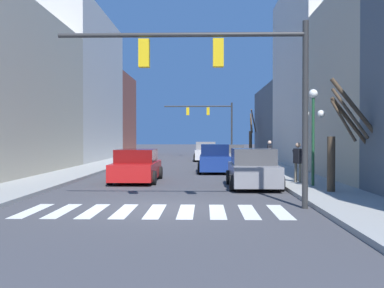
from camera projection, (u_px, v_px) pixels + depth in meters
name	position (u px, v px, depth m)	size (l,w,h in m)	color
ground_plane	(158.00, 208.00, 13.64)	(240.00, 240.00, 0.00)	#424247
sidewalk_right	(358.00, 206.00, 13.48)	(2.71, 90.00, 0.15)	#9E9E99
building_row_left	(45.00, 91.00, 33.40)	(6.00, 50.53, 13.18)	gray
building_row_right	(340.00, 92.00, 29.72)	(6.00, 45.87, 13.24)	#515B66
crosswalk_stripes	(155.00, 211.00, 12.99)	(7.65, 2.60, 0.01)	white
traffic_signal_near	(228.00, 71.00, 13.49)	(7.55, 0.28, 5.63)	#2D2D2D
traffic_signal_far	(211.00, 117.00, 49.29)	(7.52, 0.28, 5.94)	#2D2D2D
street_lamp_right_corner	(313.00, 117.00, 18.45)	(0.95, 0.36, 3.97)	#1E4C2D
car_parked_left_mid	(137.00, 166.00, 21.62)	(2.20, 4.71, 1.56)	red
car_parked_left_far	(231.00, 155.00, 34.41)	(2.13, 4.26, 1.58)	gray
car_parked_right_near	(206.00, 152.00, 40.30)	(2.11, 4.17, 1.73)	silver
car_parked_right_far	(215.00, 159.00, 27.18)	(2.03, 4.20, 1.71)	navy
car_at_intersection	(253.00, 169.00, 19.09)	(2.15, 4.26, 1.66)	gray
pedestrian_waiting_at_curb	(270.00, 152.00, 27.91)	(0.25, 0.77, 1.79)	#282D47
pedestrian_on_right_sidewalk	(298.00, 159.00, 19.80)	(0.41, 0.72, 1.77)	#7A705B
street_tree_left_far	(251.00, 136.00, 47.94)	(1.03, 3.22, 4.99)	brown
street_tree_left_mid	(341.00, 140.00, 16.36)	(1.77, 1.52, 4.20)	#473828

